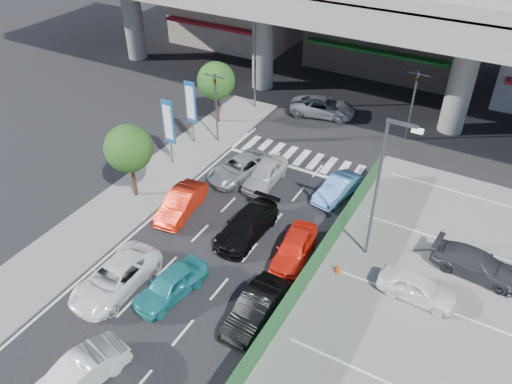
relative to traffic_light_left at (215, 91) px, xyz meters
The scene contains 26 objects.
ground 14.07m from the traffic_light_left, 62.68° to the right, with size 120.00×120.00×0.00m, color black.
parking_lot 20.28m from the traffic_light_left, 30.17° to the right, with size 12.00×28.00×0.06m, color slate.
sidewalk_left 8.93m from the traffic_light_left, 95.71° to the right, with size 4.00×30.00×0.12m, color slate.
fence_run 16.20m from the traffic_light_left, 43.73° to the right, with size 0.16×22.00×1.80m, color #1E5726, non-canonical shape.
traffic_light_left is the anchor object (origin of this frame).
traffic_light_right 13.63m from the traffic_light_left, 30.89° to the left, with size 1.60×1.24×5.20m.
street_lamp_right 14.68m from the traffic_light_left, 24.16° to the right, with size 1.65×0.22×8.00m.
street_lamp_left 6.06m from the traffic_light_left, 91.20° to the left, with size 1.65×0.22×8.00m.
signboard_near 4.22m from the traffic_light_left, 104.02° to the right, with size 0.80×0.14×4.70m.
signboard_far 1.93m from the traffic_light_left, 144.30° to the right, with size 0.80×0.14×4.70m.
tree_near 8.06m from the traffic_light_left, 95.71° to the right, with size 2.80×2.80×4.80m.
tree_far 3.02m from the traffic_light_left, 122.62° to the left, with size 2.80×2.80×4.80m.
hatch_white_back_mid 20.23m from the traffic_light_left, 73.31° to the right, with size 1.46×4.19×1.38m, color silver.
sedan_white_mid_left 15.11m from the traffic_light_left, 76.70° to the right, with size 2.29×4.97×1.38m, color white.
taxi_teal_mid 15.04m from the traffic_light_left, 65.95° to the right, with size 1.63×4.05×1.38m, color teal.
hatch_black_mid_right 16.65m from the traffic_light_left, 51.10° to the right, with size 1.46×4.19×1.38m, color black.
taxi_orange_left 8.98m from the traffic_light_left, 71.73° to the right, with size 1.46×4.19×1.38m, color red.
sedan_black_mid 10.98m from the traffic_light_left, 48.38° to the right, with size 1.93×4.76×1.38m, color black.
taxi_orange_right 13.36m from the traffic_light_left, 39.32° to the right, with size 1.63×4.05×1.38m, color red.
wagon_silver_front_left 5.77m from the traffic_light_left, 39.93° to the right, with size 2.14×4.64×1.29m, color #929499.
sedan_white_front_mid 6.95m from the traffic_light_left, 27.95° to the right, with size 1.63×4.05×1.38m, color silver.
kei_truck_front_right 10.69m from the traffic_light_left, 11.54° to the right, with size 1.32×3.78×1.25m, color #558BD7.
crossing_wagon_silver 9.57m from the traffic_light_left, 56.94° to the left, with size 2.33×5.05×1.40m, color #9EA0A5.
parked_sedan_white 18.42m from the traffic_light_left, 25.68° to the right, with size 1.50×3.73×1.27m, color white.
parked_sedan_dgrey 19.37m from the traffic_light_left, 14.60° to the right, with size 1.78×4.37×1.27m, color #34333A.
traffic_cone 15.26m from the traffic_light_left, 33.10° to the right, with size 0.34×0.34×0.65m, color #EA470D.
Camera 1 is at (11.47, -13.91, 18.25)m, focal length 35.00 mm.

